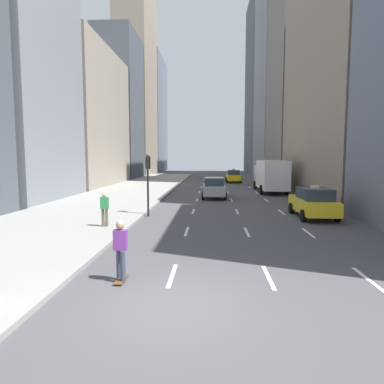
# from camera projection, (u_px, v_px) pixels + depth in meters

# --- Properties ---
(ground_plane) EXTENTS (160.00, 160.00, 0.00)m
(ground_plane) POSITION_uv_depth(u_px,v_px,m) (171.00, 305.00, 8.05)
(ground_plane) COLOR #474749
(sidewalk_left) EXTENTS (8.00, 66.00, 0.15)m
(sidewalk_left) POSITION_uv_depth(u_px,v_px,m) (134.00, 190.00, 35.24)
(sidewalk_left) COLOR gray
(sidewalk_left) RESTS_ON ground
(lane_markings) EXTENTS (5.72, 56.00, 0.01)m
(lane_markings) POSITION_uv_depth(u_px,v_px,m) (229.00, 196.00, 30.75)
(lane_markings) COLOR white
(lane_markings) RESTS_ON ground
(building_row_left) EXTENTS (6.00, 88.08, 37.00)m
(building_row_left) POSITION_uv_depth(u_px,v_px,m) (116.00, 94.00, 53.58)
(building_row_left) COLOR #4C515B
(building_row_left) RESTS_ON ground
(building_row_right) EXTENTS (6.00, 76.72, 37.23)m
(building_row_right) POSITION_uv_depth(u_px,v_px,m) (287.00, 74.00, 49.92)
(building_row_right) COLOR slate
(building_row_right) RESTS_ON ground
(taxi_lead) EXTENTS (2.02, 4.40, 1.87)m
(taxi_lead) POSITION_uv_depth(u_px,v_px,m) (233.00, 176.00, 47.15)
(taxi_lead) COLOR yellow
(taxi_lead) RESTS_ON ground
(taxi_second) EXTENTS (2.02, 4.40, 1.87)m
(taxi_second) POSITION_uv_depth(u_px,v_px,m) (313.00, 202.00, 19.59)
(taxi_second) COLOR yellow
(taxi_second) RESTS_ON ground
(sedan_black_near) EXTENTS (2.02, 4.41, 1.77)m
(sedan_black_near) POSITION_uv_depth(u_px,v_px,m) (214.00, 188.00, 29.03)
(sedan_black_near) COLOR #9EA0A5
(sedan_black_near) RESTS_ON ground
(box_truck) EXTENTS (2.58, 8.40, 3.15)m
(box_truck) POSITION_uv_depth(u_px,v_px,m) (270.00, 175.00, 33.86)
(box_truck) COLOR silver
(box_truck) RESTS_ON ground
(skateboarder) EXTENTS (0.36, 0.80, 1.75)m
(skateboarder) POSITION_uv_depth(u_px,v_px,m) (120.00, 248.00, 9.48)
(skateboarder) COLOR brown
(skateboarder) RESTS_ON ground
(pedestrian_mid_block) EXTENTS (0.36, 0.22, 1.65)m
(pedestrian_mid_block) POSITION_uv_depth(u_px,v_px,m) (105.00, 207.00, 16.35)
(pedestrian_mid_block) COLOR brown
(pedestrian_mid_block) RESTS_ON sidewalk_left
(traffic_light_pole) EXTENTS (0.24, 0.42, 3.60)m
(traffic_light_pole) POSITION_uv_depth(u_px,v_px,m) (148.00, 175.00, 19.96)
(traffic_light_pole) COLOR black
(traffic_light_pole) RESTS_ON ground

